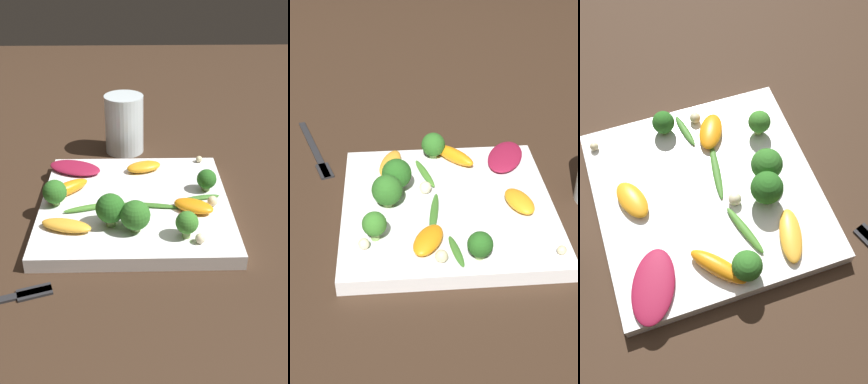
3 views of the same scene
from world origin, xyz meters
The scene contains 20 objects.
ground_plane centered at (0.00, 0.00, 0.00)m, with size 2.40×2.40×0.00m, color #382619.
plate centered at (0.00, 0.00, 0.01)m, with size 0.30×0.30×0.02m.
drinking_glass centered at (-0.23, -0.02, 0.06)m, with size 0.08×0.08×0.12m.
radicchio_leaf_0 centered at (-0.10, -0.11, 0.03)m, with size 0.08×0.11×0.01m.
orange_segment_0 centered at (0.08, -0.10, 0.03)m, with size 0.05×0.08×0.01m.
orange_segment_1 centered at (0.03, 0.09, 0.03)m, with size 0.06×0.07×0.02m.
orange_segment_2 centered at (-0.02, -0.11, 0.03)m, with size 0.07×0.07×0.02m.
orange_segment_3 centered at (-0.10, 0.02, 0.03)m, with size 0.05×0.07×0.02m.
broccoli_floret_0 centered at (0.01, -0.12, 0.04)m, with size 0.04×0.04×0.04m.
broccoli_floret_1 centered at (0.07, -0.04, 0.05)m, with size 0.04×0.04×0.05m.
broccoli_floret_2 centered at (0.10, 0.07, 0.05)m, with size 0.03×0.03×0.04m.
broccoli_floret_3 centered at (-0.03, 0.12, 0.04)m, with size 0.03×0.03×0.04m.
broccoli_floret_4 centered at (0.08, 0.00, 0.05)m, with size 0.04×0.04×0.05m.
arugula_sprig_0 centered at (0.03, -0.07, 0.03)m, with size 0.03×0.08×0.01m.
arugula_sprig_1 centered at (0.00, 0.11, 0.02)m, with size 0.02×0.06×0.01m.
arugula_sprig_2 centered at (0.02, 0.03, 0.02)m, with size 0.02×0.09×0.01m.
macadamia_nut_0 centered at (-0.13, 0.12, 0.03)m, with size 0.01×0.01×0.01m.
macadamia_nut_1 centered at (0.12, 0.09, 0.03)m, with size 0.01×0.01×0.01m.
macadamia_nut_2 centered at (0.03, -0.03, 0.03)m, with size 0.02×0.02×0.02m.
macadamia_nut_3 centered at (0.02, 0.12, 0.03)m, with size 0.02×0.02×0.02m.
Camera 1 is at (0.61, 0.00, 0.40)m, focal length 42.00 mm.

